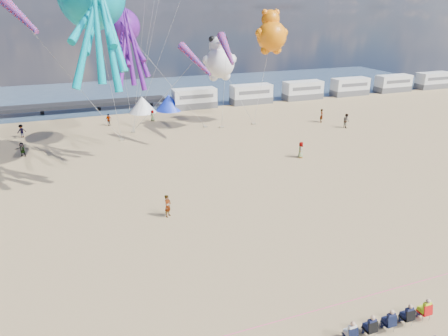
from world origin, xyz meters
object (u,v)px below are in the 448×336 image
at_px(motorhome_4, 393,83).
at_px(beachgoer_0, 301,150).
at_px(tent_white, 142,104).
at_px(windsock_right, 195,60).
at_px(sandbag_a, 122,140).
at_px(windsock_left, 18,13).
at_px(motorhome_2, 303,90).
at_px(sandbag_e, 133,132).
at_px(beachgoer_1, 346,121).
at_px(spectator_row, 388,319).
at_px(beachgoer_5, 322,116).
at_px(tent_blue, 169,102).
at_px(sandbag_d, 222,127).
at_px(motorhome_5, 433,80).
at_px(standing_person, 168,206).
at_px(kite_octopus_purple, 122,26).
at_px(motorhome_0, 194,98).
at_px(kite_panda, 220,63).
at_px(motorhome_3, 350,87).
at_px(motorhome_1, 251,94).
at_px(sandbag_b, 205,127).
at_px(sandbag_c, 253,124).
at_px(beachgoer_4, 22,149).
at_px(beachgoer_6, 153,116).
at_px(kite_teddy_orange, 272,36).
at_px(beachgoer_2, 21,131).
at_px(beachgoer_3, 109,120).

distance_m(motorhome_4, beachgoer_0, 41.96).
xyz_separation_m(tent_white, windsock_right, (3.33, -17.27, 8.20)).
bearing_deg(tent_white, windsock_right, -79.09).
relative_size(sandbag_a, windsock_left, 0.06).
distance_m(motorhome_2, sandbag_e, 31.50).
bearing_deg(sandbag_e, beachgoer_1, -15.31).
relative_size(spectator_row, beachgoer_5, 3.38).
height_order(tent_blue, sandbag_d, tent_blue).
height_order(motorhome_5, standing_person, motorhome_5).
height_order(sandbag_a, kite_octopus_purple, kite_octopus_purple).
bearing_deg(motorhome_0, motorhome_4, 0.00).
relative_size(tent_white, kite_panda, 0.64).
xyz_separation_m(motorhome_3, spectator_row, (-32.54, -47.32, -0.85)).
relative_size(motorhome_1, sandbag_b, 13.20).
relative_size(motorhome_0, sandbag_c, 13.20).
bearing_deg(beachgoer_1, sandbag_c, 65.37).
relative_size(standing_person, beachgoer_4, 1.17).
height_order(standing_person, beachgoer_6, standing_person).
distance_m(sandbag_e, windsock_left, 18.65).
relative_size(sandbag_e, kite_teddy_orange, 0.08).
bearing_deg(kite_teddy_orange, motorhome_3, 16.61).
bearing_deg(kite_octopus_purple, motorhome_5, 5.19).
bearing_deg(beachgoer_6, beachgoer_4, 64.53).
distance_m(motorhome_5, windsock_left, 71.54).
distance_m(beachgoer_4, beachgoer_5, 36.78).
xyz_separation_m(tent_blue, kite_teddy_orange, (10.68, -12.09, 9.97)).
bearing_deg(kite_octopus_purple, kite_panda, 4.79).
height_order(sandbag_a, sandbag_d, same).
xyz_separation_m(motorhome_1, beachgoer_6, (-17.01, -5.35, -0.75)).
bearing_deg(beachgoer_0, sandbag_c, 27.07).
bearing_deg(beachgoer_4, sandbag_c, 19.67).
bearing_deg(motorhome_0, windsock_left, -139.77).
xyz_separation_m(motorhome_5, sandbag_c, (-42.76, -11.72, -1.39)).
distance_m(beachgoer_4, beachgoer_6, 17.93).
height_order(sandbag_b, kite_octopus_purple, kite_octopus_purple).
bearing_deg(tent_blue, windsock_right, -92.22).
relative_size(kite_teddy_orange, windsock_right, 1.16).
distance_m(beachgoer_2, windsock_right, 23.07).
bearing_deg(kite_octopus_purple, sandbag_a, 105.25).
height_order(motorhome_5, beachgoer_6, motorhome_5).
bearing_deg(beachgoer_1, beachgoer_5, 26.55).
bearing_deg(sandbag_d, beachgoer_4, -173.26).
relative_size(beachgoer_2, sandbag_d, 3.17).
height_order(tent_blue, windsock_left, windsock_left).
xyz_separation_m(tent_white, kite_teddy_orange, (14.68, -12.09, 9.97)).
height_order(spectator_row, beachgoer_1, beachgoer_1).
xyz_separation_m(beachgoer_3, sandbag_c, (18.12, -6.07, -0.68)).
xyz_separation_m(motorhome_1, beachgoer_2, (-33.12, -7.33, -0.71)).
bearing_deg(beachgoer_2, motorhome_2, 166.56).
distance_m(motorhome_5, kite_panda, 49.60).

